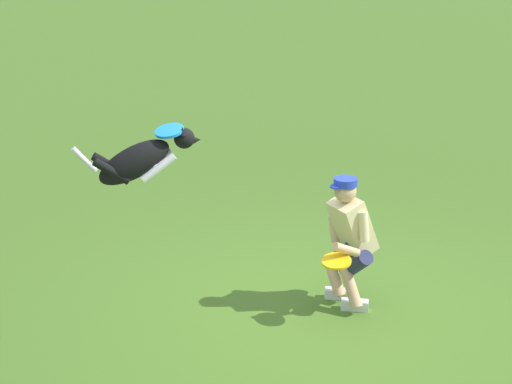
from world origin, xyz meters
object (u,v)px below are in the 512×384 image
person (349,237)px  frisbee_held (336,261)px  frisbee_flying (169,131)px  dog (141,160)px

person → frisbee_held: person is taller
frisbee_held → frisbee_flying: bearing=27.4°
dog → frisbee_flying: size_ratio=4.11×
person → frisbee_held: (0.09, 0.38, -0.09)m
dog → frisbee_held: size_ratio=3.58×
dog → frisbee_held: bearing=4.3°
dog → frisbee_held: 2.07m
person → frisbee_held: size_ratio=4.71×
person → frisbee_flying: size_ratio=5.42×
person → frisbee_flying: (1.42, 1.07, 1.26)m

